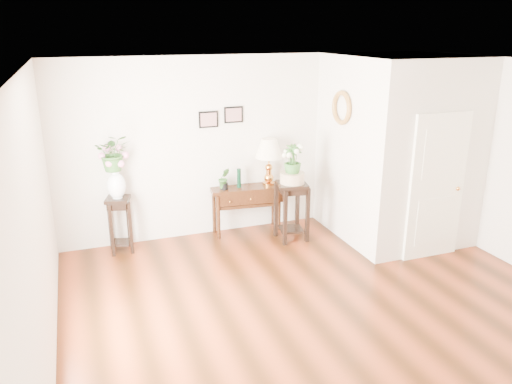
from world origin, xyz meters
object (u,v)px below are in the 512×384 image
table_lamp (269,163)px  console_table (247,209)px  plant_stand_a (120,225)px  plant_stand_b (291,211)px

table_lamp → console_table: bearing=180.0°
table_lamp → plant_stand_a: (-2.38, -0.08, -0.69)m
console_table → plant_stand_b: 0.77m
table_lamp → plant_stand_b: (0.17, -0.53, -0.65)m
console_table → table_lamp: (0.38, 0.00, 0.73)m
console_table → plant_stand_b: plant_stand_b is taller
plant_stand_a → console_table: bearing=2.3°
console_table → plant_stand_a: bearing=-171.2°
plant_stand_a → plant_stand_b: bearing=-10.0°
plant_stand_a → plant_stand_b: 2.60m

